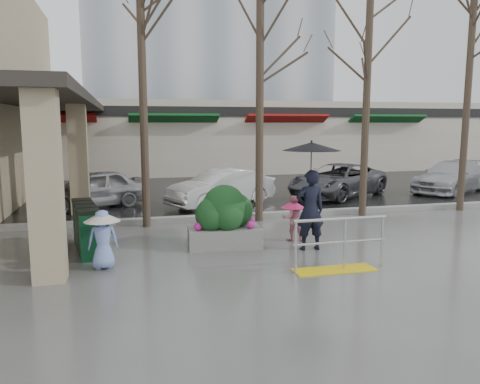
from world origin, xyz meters
name	(u,v)px	position (x,y,z in m)	size (l,w,h in m)	color
ground	(252,258)	(0.00, 0.00, 0.00)	(120.00, 120.00, 0.00)	#51514F
street_asphalt	(163,166)	(0.00, 22.00, 0.01)	(120.00, 36.00, 0.01)	black
curb	(216,217)	(0.00, 4.00, 0.07)	(120.00, 0.30, 0.15)	gray
canopy_slab	(53,99)	(-4.80, 8.00, 3.62)	(2.80, 18.00, 0.25)	#2D2823
pillar_front	(45,184)	(-3.90, -0.50, 1.75)	(0.55, 0.55, 3.50)	tan
pillar_back	(78,158)	(-3.90, 6.00, 1.75)	(0.55, 0.55, 3.50)	tan
storefront_row	(203,137)	(2.00, 17.97, 2.01)	(34.00, 6.74, 4.00)	beige
office_tower	(201,2)	(4.00, 30.00, 12.50)	(18.00, 12.00, 25.00)	#8C99A8
handrail	(338,251)	(1.36, -1.20, 0.38)	(1.90, 0.50, 1.03)	yellow
tree_west	(141,34)	(-2.00, 3.60, 5.08)	(3.20, 3.20, 6.80)	#382B21
tree_midwest	(260,33)	(1.20, 3.60, 5.23)	(3.20, 3.20, 7.00)	#382B21
tree_mideast	(368,52)	(4.50, 3.60, 4.86)	(3.20, 3.20, 6.50)	#382B21
tree_east	(471,39)	(8.00, 3.60, 5.38)	(3.20, 3.20, 7.20)	#382B21
woman	(311,187)	(1.41, 0.32, 1.42)	(1.28, 1.28, 2.44)	black
child_pink	(293,215)	(1.34, 1.21, 0.61)	(0.57, 0.57, 1.09)	#CB7C85
child_blue	(103,233)	(-3.00, -0.01, 0.70)	(0.70, 0.70, 1.16)	#7E98E0
planter	(225,217)	(-0.38, 1.00, 0.68)	(1.70, 0.99, 1.43)	slate
news_boxes	(86,228)	(-3.41, 1.40, 0.53)	(0.74, 1.93, 1.05)	#0D3D20
car_a	(92,189)	(-3.61, 7.00, 0.63)	(1.49, 3.70, 1.26)	#ACACB1
car_b	(221,188)	(0.64, 6.26, 0.63)	(1.33, 3.82, 1.26)	silver
car_c	(338,180)	(5.38, 7.16, 0.63)	(2.09, 4.53, 1.26)	#52555A
car_d	(451,177)	(10.43, 7.17, 0.63)	(1.77, 4.34, 1.26)	#B8B9BD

